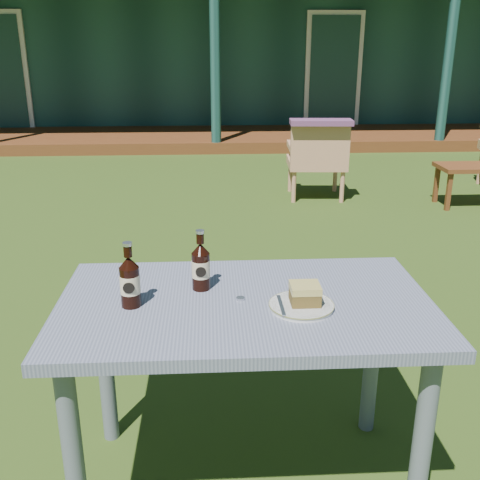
{
  "coord_description": "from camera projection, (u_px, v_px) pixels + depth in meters",
  "views": [
    {
      "loc": [
        -0.11,
        -3.23,
        1.5
      ],
      "look_at": [
        0.0,
        -1.3,
        0.82
      ],
      "focal_mm": 42.0,
      "sensor_mm": 36.0,
      "label": 1
    }
  ],
  "objects": [
    {
      "name": "ground",
      "position": [
        229.0,
        294.0,
        3.55
      ],
      "size": [
        80.0,
        80.0,
        0.0
      ],
      "primitive_type": "plane",
      "color": "#334916"
    },
    {
      "name": "pavilion",
      "position": [
        212.0,
        37.0,
        11.85
      ],
      "size": [
        15.8,
        8.3,
        3.45
      ],
      "color": "#183F39",
      "rests_on": "ground"
    },
    {
      "name": "cafe_table",
      "position": [
        245.0,
        328.0,
        1.83
      ],
      "size": [
        1.2,
        0.7,
        0.72
      ],
      "color": "slate",
      "rests_on": "ground"
    },
    {
      "name": "plate",
      "position": [
        301.0,
        306.0,
        1.74
      ],
      "size": [
        0.2,
        0.2,
        0.01
      ],
      "color": "silver",
      "rests_on": "cafe_table"
    },
    {
      "name": "cake_slice",
      "position": [
        305.0,
        294.0,
        1.74
      ],
      "size": [
        0.09,
        0.09,
        0.06
      ],
      "color": "brown",
      "rests_on": "plate"
    },
    {
      "name": "fork",
      "position": [
        281.0,
        305.0,
        1.73
      ],
      "size": [
        0.01,
        0.14,
        0.0
      ],
      "primitive_type": "cube",
      "rotation": [
        0.0,
        0.0,
        0.01
      ],
      "color": "silver",
      "rests_on": "plate"
    },
    {
      "name": "cola_bottle_near",
      "position": [
        201.0,
        266.0,
        1.86
      ],
      "size": [
        0.06,
        0.06,
        0.21
      ],
      "color": "black",
      "rests_on": "cafe_table"
    },
    {
      "name": "cola_bottle_far",
      "position": [
        130.0,
        281.0,
        1.73
      ],
      "size": [
        0.06,
        0.06,
        0.21
      ],
      "color": "black",
      "rests_on": "cafe_table"
    },
    {
      "name": "bottle_cap",
      "position": [
        240.0,
        299.0,
        1.8
      ],
      "size": [
        0.03,
        0.03,
        0.01
      ],
      "primitive_type": "cylinder",
      "color": "silver",
      "rests_on": "cafe_table"
    },
    {
      "name": "armchair_left",
      "position": [
        317.0,
        157.0,
        5.58
      ],
      "size": [
        0.6,
        0.56,
        0.76
      ],
      "color": "tan",
      "rests_on": "ground"
    },
    {
      "name": "floral_throw",
      "position": [
        321.0,
        122.0,
        5.31
      ],
      "size": [
        0.6,
        0.26,
        0.05
      ],
      "primitive_type": "cube",
      "rotation": [
        0.0,
        0.0,
        3.08
      ],
      "color": "#683860",
      "rests_on": "armchair_left"
    },
    {
      "name": "side_table",
      "position": [
        470.0,
        171.0,
        5.36
      ],
      "size": [
        0.6,
        0.4,
        0.4
      ],
      "color": "#5C3016",
      "rests_on": "ground"
    }
  ]
}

